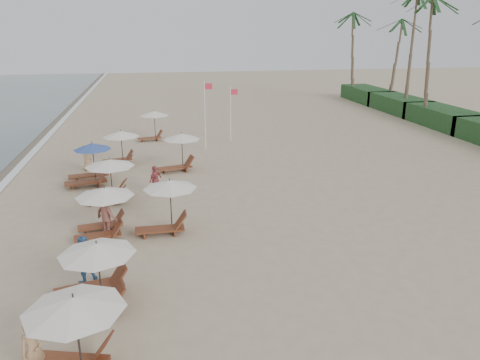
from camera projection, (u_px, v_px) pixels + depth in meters
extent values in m
plane|color=tan|center=(247.00, 275.00, 15.98)|extent=(160.00, 160.00, 0.00)
cube|color=#193D1C|center=(443.00, 117.00, 40.17)|extent=(3.20, 8.00, 1.60)
cube|color=#193D1C|center=(399.00, 104.00, 47.17)|extent=(3.20, 8.00, 1.60)
cube|color=#193D1C|center=(367.00, 94.00, 54.17)|extent=(3.20, 8.00, 1.60)
cylinder|color=brown|center=(433.00, 63.00, 39.73)|extent=(0.36, 0.36, 10.60)
cylinder|color=brown|center=(411.00, 55.00, 44.62)|extent=(0.36, 0.36, 11.40)
cylinder|color=brown|center=(391.00, 64.00, 50.01)|extent=(0.36, 0.36, 9.00)
cylinder|color=brown|center=(356.00, 58.00, 54.41)|extent=(0.36, 0.36, 9.80)
cylinder|color=black|center=(79.00, 343.00, 10.76)|extent=(0.05, 0.05, 2.31)
cone|color=white|center=(74.00, 304.00, 10.43)|extent=(2.36, 2.36, 0.35)
cylinder|color=black|center=(100.00, 276.00, 13.97)|extent=(0.05, 0.05, 2.02)
cone|color=white|center=(97.00, 249.00, 13.69)|extent=(2.31, 2.31, 0.35)
cylinder|color=black|center=(107.00, 213.00, 18.79)|extent=(0.05, 0.05, 1.99)
cone|color=white|center=(105.00, 192.00, 18.51)|extent=(2.36, 2.36, 0.35)
cylinder|color=black|center=(111.00, 181.00, 22.74)|extent=(0.05, 0.05, 2.02)
cone|color=white|center=(110.00, 163.00, 22.46)|extent=(2.41, 2.41, 0.35)
cylinder|color=black|center=(94.00, 164.00, 25.21)|extent=(0.05, 0.05, 2.20)
cone|color=#324C96|center=(92.00, 146.00, 24.90)|extent=(2.03, 2.03, 0.35)
cylinder|color=black|center=(122.00, 149.00, 28.60)|extent=(0.05, 0.05, 2.10)
cone|color=white|center=(121.00, 134.00, 28.30)|extent=(2.23, 2.23, 0.35)
cylinder|color=black|center=(171.00, 206.00, 19.25)|extent=(0.05, 0.05, 2.15)
cone|color=white|center=(170.00, 184.00, 18.95)|extent=(2.24, 2.24, 0.35)
cylinder|color=black|center=(182.00, 152.00, 27.70)|extent=(0.05, 0.05, 2.15)
cone|color=white|center=(182.00, 136.00, 27.39)|extent=(2.24, 2.24, 0.35)
cylinder|color=black|center=(155.00, 126.00, 35.21)|extent=(0.05, 0.05, 2.15)
cone|color=white|center=(154.00, 113.00, 34.91)|extent=(2.24, 2.24, 0.35)
imported|color=tan|center=(33.00, 350.00, 11.03)|extent=(0.71, 0.65, 1.63)
imported|color=#35689F|center=(83.00, 259.00, 15.34)|extent=(0.99, 0.89, 1.66)
imported|color=brown|center=(107.00, 214.00, 18.88)|extent=(1.34, 1.31, 1.84)
imported|color=#A94347|center=(155.00, 180.00, 23.71)|extent=(0.84, 0.91, 1.50)
imported|color=tan|center=(87.00, 157.00, 27.61)|extent=(0.68, 0.90, 1.66)
cylinder|color=silver|center=(205.00, 116.00, 31.78)|extent=(0.08, 0.08, 4.83)
cube|color=red|center=(208.00, 86.00, 31.20)|extent=(0.55, 0.02, 0.40)
cylinder|color=silver|center=(230.00, 114.00, 34.56)|extent=(0.08, 0.08, 4.10)
cube|color=red|center=(234.00, 92.00, 34.09)|extent=(0.55, 0.02, 0.40)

